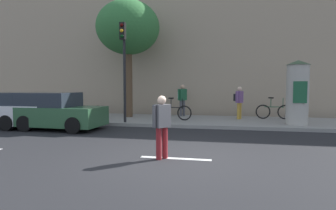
# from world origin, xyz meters

# --- Properties ---
(ground_plane) EXTENTS (80.00, 80.00, 0.00)m
(ground_plane) POSITION_xyz_m (0.00, 0.00, 0.00)
(ground_plane) COLOR #232326
(sidewalk_curb) EXTENTS (36.00, 4.00, 0.15)m
(sidewalk_curb) POSITION_xyz_m (0.00, 7.00, 0.07)
(sidewalk_curb) COLOR gray
(sidewalk_curb) RESTS_ON ground_plane
(lane_markings) EXTENTS (25.80, 0.16, 0.01)m
(lane_markings) POSITION_xyz_m (0.00, 0.00, 0.00)
(lane_markings) COLOR silver
(lane_markings) RESTS_ON ground_plane
(building_backdrop) EXTENTS (36.00, 5.00, 9.13)m
(building_backdrop) POSITION_xyz_m (0.00, 12.00, 4.56)
(building_backdrop) COLOR tan
(building_backdrop) RESTS_ON ground_plane
(traffic_light) EXTENTS (0.24, 0.45, 4.46)m
(traffic_light) POSITION_xyz_m (-3.28, 5.24, 3.14)
(traffic_light) COLOR black
(traffic_light) RESTS_ON sidewalk_curb
(poster_column) EXTENTS (1.00, 1.00, 2.76)m
(poster_column) POSITION_xyz_m (4.23, 6.05, 1.55)
(poster_column) COLOR #B2ADA3
(poster_column) RESTS_ON sidewalk_curb
(street_tree) EXTENTS (3.33, 3.33, 6.14)m
(street_tree) POSITION_xyz_m (-3.86, 7.53, 4.82)
(street_tree) COLOR brown
(street_tree) RESTS_ON sidewalk_curb
(pedestrian_in_dark_shirt) EXTENTS (0.43, 0.48, 1.59)m
(pedestrian_in_dark_shirt) POSITION_xyz_m (-0.33, -0.10, 0.92)
(pedestrian_in_dark_shirt) COLOR maroon
(pedestrian_in_dark_shirt) RESTS_ON ground_plane
(pedestrian_tallest) EXTENTS (0.53, 0.54, 1.72)m
(pedestrian_tallest) POSITION_xyz_m (-1.09, 8.37, 1.19)
(pedestrian_tallest) COLOR #4C4C51
(pedestrian_tallest) RESTS_ON sidewalk_curb
(pedestrian_with_bag) EXTENTS (0.50, 0.53, 1.62)m
(pedestrian_with_bag) POSITION_xyz_m (1.89, 7.62, 1.11)
(pedestrian_with_bag) COLOR #B78C33
(pedestrian_with_bag) RESTS_ON sidewalk_curb
(bicycle_leaning) EXTENTS (1.77, 0.12, 1.09)m
(bicycle_leaning) POSITION_xyz_m (3.61, 7.96, 0.54)
(bicycle_leaning) COLOR black
(bicycle_leaning) RESTS_ON sidewalk_curb
(bicycle_upright) EXTENTS (1.76, 0.34, 1.09)m
(bicycle_upright) POSITION_xyz_m (-1.22, 6.61, 0.54)
(bicycle_upright) COLOR black
(bicycle_upright) RESTS_ON sidewalk_curb
(parked_car_red) EXTENTS (4.55, 1.99, 1.53)m
(parked_car_red) POSITION_xyz_m (-8.26, 3.71, 0.74)
(parked_car_red) COLOR silver
(parked_car_red) RESTS_ON ground_plane
(parked_car_dark) EXTENTS (4.40, 2.03, 1.54)m
(parked_car_dark) POSITION_xyz_m (-5.95, 3.71, 0.74)
(parked_car_dark) COLOR #2D5938
(parked_car_dark) RESTS_ON ground_plane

